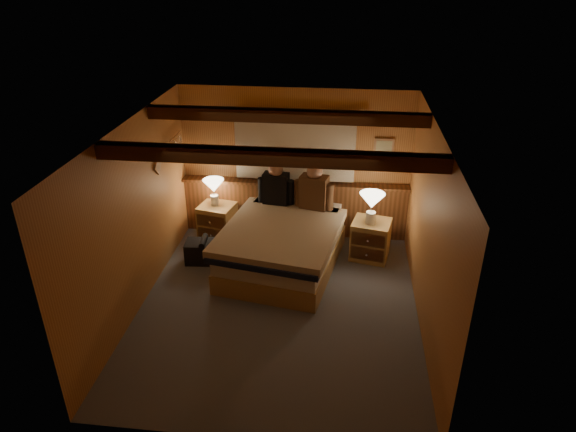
% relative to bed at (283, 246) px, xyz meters
% --- Properties ---
extents(floor, '(4.20, 4.20, 0.00)m').
position_rel_bed_xyz_m(floor, '(0.07, -0.98, -0.36)').
color(floor, '#575B68').
rests_on(floor, ground).
extents(ceiling, '(4.20, 4.20, 0.00)m').
position_rel_bed_xyz_m(ceiling, '(0.07, -0.98, 2.04)').
color(ceiling, tan).
rests_on(ceiling, wall_back).
extents(wall_back, '(3.60, 0.00, 3.60)m').
position_rel_bed_xyz_m(wall_back, '(0.07, 1.12, 0.84)').
color(wall_back, '#BF8344').
rests_on(wall_back, floor).
extents(wall_left, '(0.00, 4.20, 4.20)m').
position_rel_bed_xyz_m(wall_left, '(-1.73, -0.98, 0.84)').
color(wall_left, '#BF8344').
rests_on(wall_left, floor).
extents(wall_right, '(0.00, 4.20, 4.20)m').
position_rel_bed_xyz_m(wall_right, '(1.87, -0.98, 0.84)').
color(wall_right, '#BF8344').
rests_on(wall_right, floor).
extents(wall_front, '(3.60, 0.00, 3.60)m').
position_rel_bed_xyz_m(wall_front, '(0.07, -3.08, 0.84)').
color(wall_front, '#BF8344').
rests_on(wall_front, floor).
extents(wainscot, '(3.60, 0.23, 0.94)m').
position_rel_bed_xyz_m(wainscot, '(0.07, 1.06, 0.13)').
color(wainscot, brown).
rests_on(wainscot, wall_back).
extents(curtain_window, '(2.18, 0.09, 1.11)m').
position_rel_bed_xyz_m(curtain_window, '(0.07, 1.05, 1.16)').
color(curtain_window, '#411F10').
rests_on(curtain_window, wall_back).
extents(ceiling_beams, '(3.60, 1.65, 0.16)m').
position_rel_bed_xyz_m(ceiling_beams, '(0.07, -0.83, 1.95)').
color(ceiling_beams, '#411F10').
rests_on(ceiling_beams, ceiling).
extents(coat_rail, '(0.05, 0.55, 0.24)m').
position_rel_bed_xyz_m(coat_rail, '(-1.65, 0.60, 1.31)').
color(coat_rail, white).
rests_on(coat_rail, wall_left).
extents(framed_print, '(0.30, 0.04, 0.25)m').
position_rel_bed_xyz_m(framed_print, '(1.42, 1.10, 1.19)').
color(framed_print, tan).
rests_on(framed_print, wall_back).
extents(bed, '(1.86, 2.25, 0.69)m').
position_rel_bed_xyz_m(bed, '(0.00, 0.00, 0.00)').
color(bed, '#AE834A').
rests_on(bed, floor).
extents(nightstand_left, '(0.62, 0.58, 0.58)m').
position_rel_bed_xyz_m(nightstand_left, '(-1.15, 0.76, -0.07)').
color(nightstand_left, '#AE834A').
rests_on(nightstand_left, floor).
extents(nightstand_right, '(0.64, 0.60, 0.60)m').
position_rel_bed_xyz_m(nightstand_right, '(1.28, 0.43, -0.06)').
color(nightstand_right, '#AE834A').
rests_on(nightstand_right, floor).
extents(lamp_left, '(0.33, 0.33, 0.43)m').
position_rel_bed_xyz_m(lamp_left, '(-1.18, 0.78, 0.53)').
color(lamp_left, silver).
rests_on(lamp_left, nightstand_left).
extents(lamp_right, '(0.37, 0.37, 0.48)m').
position_rel_bed_xyz_m(lamp_right, '(1.26, 0.38, 0.58)').
color(lamp_right, silver).
rests_on(lamp_right, nightstand_right).
extents(person_left, '(0.57, 0.27, 0.69)m').
position_rel_bed_xyz_m(person_left, '(-0.19, 0.76, 0.60)').
color(person_left, black).
rests_on(person_left, bed).
extents(person_right, '(0.59, 0.33, 0.74)m').
position_rel_bed_xyz_m(person_right, '(0.40, 0.65, 0.62)').
color(person_right, '#523521').
rests_on(person_right, bed).
extents(duffel_bag, '(0.57, 0.37, 0.39)m').
position_rel_bed_xyz_m(duffel_bag, '(-1.18, 0.02, -0.19)').
color(duffel_bag, black).
rests_on(duffel_bag, floor).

